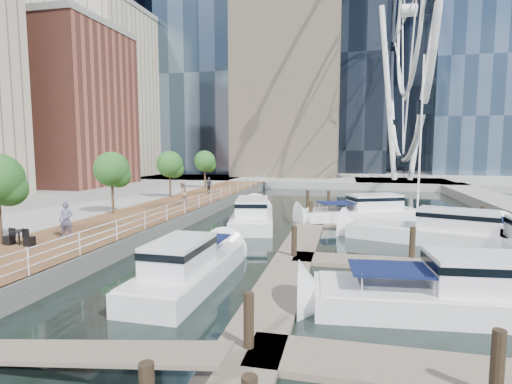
{
  "coord_description": "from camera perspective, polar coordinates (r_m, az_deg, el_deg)",
  "views": [
    {
      "loc": [
        5.58,
        -12.46,
        5.81
      ],
      "look_at": [
        -0.13,
        12.74,
        3.0
      ],
      "focal_mm": 28.0,
      "sensor_mm": 36.0,
      "label": 1
    }
  ],
  "objects": [
    {
      "name": "pedestrian_near",
      "position": [
        23.84,
        -25.48,
        -3.64
      ],
      "size": [
        0.83,
        0.66,
        1.97
      ],
      "primitive_type": "imported",
      "rotation": [
        0.0,
        0.0,
        0.3
      ],
      "color": "#504F69",
      "rests_on": "boardwalk"
    },
    {
      "name": "seawall",
      "position": [
        30.27,
        -9.97,
        -3.99
      ],
      "size": [
        0.25,
        60.0,
        1.0
      ],
      "primitive_type": "cube",
      "color": "#595954",
      "rests_on": "ground"
    },
    {
      "name": "moored_yachts",
      "position": [
        25.89,
        19.84,
        -7.14
      ],
      "size": [
        20.85,
        32.42,
        11.5
      ],
      "color": "silver",
      "rests_on": "ground"
    },
    {
      "name": "pedestrian_mid",
      "position": [
        35.43,
        -10.48,
        -0.13
      ],
      "size": [
        0.96,
        1.1,
        1.93
      ],
      "primitive_type": "imported",
      "rotation": [
        0.0,
        0.0,
        -1.85
      ],
      "color": "gray",
      "rests_on": "boardwalk"
    },
    {
      "name": "ground",
      "position": [
        14.84,
        -10.93,
        -16.96
      ],
      "size": [
        520.0,
        520.0,
        0.0
      ],
      "primitive_type": "plane",
      "color": "black",
      "rests_on": "ground"
    },
    {
      "name": "ferris_wheel",
      "position": [
        68.05,
        21.01,
        22.99
      ],
      "size": [
        5.8,
        45.6,
        47.8
      ],
      "color": "white",
      "rests_on": "ground"
    },
    {
      "name": "pier",
      "position": [
        65.22,
        20.14,
        1.15
      ],
      "size": [
        14.0,
        12.0,
        1.0
      ],
      "primitive_type": "cube",
      "color": "gray",
      "rests_on": "ground"
    },
    {
      "name": "midrise_condos",
      "position": [
        55.98,
        -32.75,
        13.05
      ],
      "size": [
        19.0,
        67.0,
        28.0
      ],
      "color": "#BCAD8E",
      "rests_on": "ground"
    },
    {
      "name": "boardwalk",
      "position": [
        31.54,
        -15.01,
        -3.7
      ],
      "size": [
        6.0,
        60.0,
        1.0
      ],
      "primitive_type": "cube",
      "color": "brown",
      "rests_on": "ground"
    },
    {
      "name": "floating_docks",
      "position": [
        23.18,
        18.47,
        -7.38
      ],
      "size": [
        16.0,
        34.0,
        2.6
      ],
      "color": "#6D6051",
      "rests_on": "ground"
    },
    {
      "name": "yacht_foreground",
      "position": [
        16.29,
        26.43,
        -15.36
      ],
      "size": [
        10.95,
        3.83,
        2.15
      ],
      "primitive_type": null,
      "rotation": [
        0.0,
        0.0,
        1.66
      ],
      "color": "silver",
      "rests_on": "ground"
    },
    {
      "name": "street_trees",
      "position": [
        31.48,
        -19.93,
        3.06
      ],
      "size": [
        2.6,
        42.6,
        4.6
      ],
      "color": "#3F2B1C",
      "rests_on": "ground"
    },
    {
      "name": "pedestrian_far",
      "position": [
        43.42,
        -6.72,
        0.97
      ],
      "size": [
        1.11,
        0.88,
        1.77
      ],
      "primitive_type": "imported",
      "rotation": [
        0.0,
        0.0,
        2.64
      ],
      "color": "#333840",
      "rests_on": "boardwalk"
    },
    {
      "name": "land_far",
      "position": [
        114.72,
        9.98,
        3.45
      ],
      "size": [
        200.0,
        114.0,
        1.0
      ],
      "primitive_type": "cube",
      "color": "gray",
      "rests_on": "ground"
    },
    {
      "name": "railing",
      "position": [
        30.15,
        -10.18,
        -2.06
      ],
      "size": [
        0.1,
        60.0,
        1.05
      ],
      "primitive_type": null,
      "color": "white",
      "rests_on": "boardwalk"
    }
  ]
}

